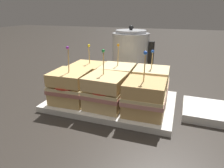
% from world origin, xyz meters
% --- Properties ---
extents(ground_plane, '(6.00, 6.00, 0.00)m').
position_xyz_m(ground_plane, '(0.00, 0.00, 0.00)').
color(ground_plane, '#2D2823').
extents(serving_platter, '(0.40, 0.26, 0.02)m').
position_xyz_m(serving_platter, '(0.00, 0.00, 0.01)').
color(serving_platter, white).
rests_on(serving_platter, ground_plane).
extents(sandwich_front_left, '(0.12, 0.12, 0.18)m').
position_xyz_m(sandwich_front_left, '(-0.12, -0.06, 0.07)').
color(sandwich_front_left, tan).
rests_on(sandwich_front_left, serving_platter).
extents(sandwich_front_center, '(0.12, 0.12, 0.17)m').
position_xyz_m(sandwich_front_center, '(-0.00, -0.06, 0.07)').
color(sandwich_front_center, '#DBB77A').
rests_on(sandwich_front_center, serving_platter).
extents(sandwich_front_right, '(0.12, 0.12, 0.18)m').
position_xyz_m(sandwich_front_right, '(0.12, -0.06, 0.07)').
color(sandwich_front_right, tan).
rests_on(sandwich_front_right, serving_platter).
extents(sandwich_back_left, '(0.12, 0.12, 0.16)m').
position_xyz_m(sandwich_back_left, '(-0.12, 0.06, 0.07)').
color(sandwich_back_left, tan).
rests_on(sandwich_back_left, serving_platter).
extents(sandwich_back_center, '(0.12, 0.12, 0.17)m').
position_xyz_m(sandwich_back_center, '(-0.00, 0.06, 0.07)').
color(sandwich_back_center, beige).
rests_on(sandwich_back_center, serving_platter).
extents(sandwich_back_right, '(0.12, 0.12, 0.16)m').
position_xyz_m(sandwich_back_right, '(0.12, 0.06, 0.07)').
color(sandwich_back_right, beige).
rests_on(sandwich_back_right, serving_platter).
extents(kettle_steel, '(0.18, 0.16, 0.24)m').
position_xyz_m(kettle_steel, '(-0.01, 0.27, 0.11)').
color(kettle_steel, '#B7BABF').
rests_on(kettle_steel, ground_plane).
extents(napkin_stack, '(0.14, 0.14, 0.02)m').
position_xyz_m(napkin_stack, '(0.29, 0.02, 0.01)').
color(napkin_stack, white).
rests_on(napkin_stack, ground_plane).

